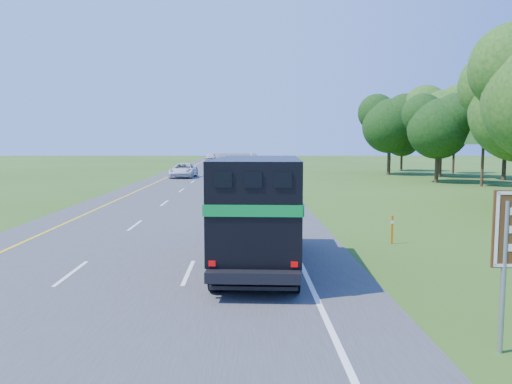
% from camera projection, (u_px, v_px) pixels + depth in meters
% --- Properties ---
extents(road, '(15.00, 260.00, 0.04)m').
position_uv_depth(road, '(212.00, 180.00, 54.47)').
color(road, '#38383A').
rests_on(road, ground).
extents(lane_markings, '(11.15, 260.00, 0.01)m').
position_uv_depth(lane_markings, '(212.00, 180.00, 54.47)').
color(lane_markings, yellow).
rests_on(lane_markings, road).
extents(horse_truck, '(3.05, 8.27, 3.60)m').
position_uv_depth(horse_truck, '(259.00, 209.00, 16.30)').
color(horse_truck, black).
rests_on(horse_truck, road).
extents(white_suv, '(2.94, 6.06, 1.66)m').
position_uv_depth(white_suv, '(183.00, 170.00, 57.96)').
color(white_suv, silver).
rests_on(white_suv, road).
extents(far_car, '(2.23, 5.26, 1.78)m').
position_uv_depth(far_car, '(211.00, 158.00, 103.74)').
color(far_car, '#BBBBC3').
rests_on(far_car, road).
extents(delineator, '(0.10, 0.05, 1.16)m').
position_uv_depth(delineator, '(392.00, 229.00, 20.26)').
color(delineator, '#DE5A0B').
rests_on(delineator, ground).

